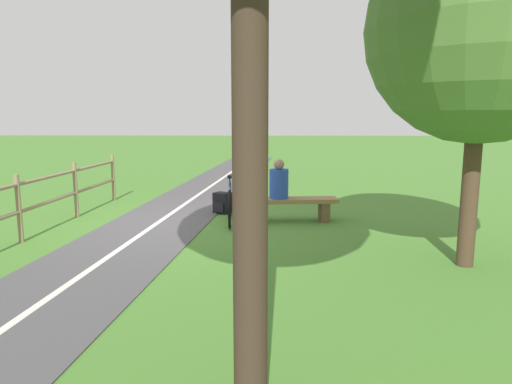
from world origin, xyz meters
TOP-DOWN VIEW (x-y plane):
  - ground_plane at (0.00, 0.00)m, footprint 80.00×80.00m
  - paved_path at (0.83, 4.00)m, footprint 5.40×36.01m
  - path_centre_line at (0.83, 4.00)m, footprint 3.24×31.86m
  - bench at (-2.00, -0.20)m, footprint 1.95×0.58m
  - person_seated at (-1.84, -0.19)m, footprint 0.39×0.39m
  - bicycle at (-0.91, -0.11)m, footprint 0.16×1.69m
  - backpack at (-0.69, -0.91)m, footprint 0.41×0.39m
  - tree_far_left at (-4.29, 2.40)m, footprint 2.91×2.91m

SIDE VIEW (x-z plane):
  - ground_plane at x=0.00m, z-range 0.00..0.00m
  - paved_path at x=0.83m, z-range 0.00..0.02m
  - path_centre_line at x=0.83m, z-range 0.02..0.02m
  - backpack at x=-0.69m, z-range 0.00..0.43m
  - bench at x=-2.00m, z-range 0.09..0.54m
  - bicycle at x=-0.91m, z-range -0.07..0.81m
  - person_seated at x=-1.84m, z-range 0.39..1.14m
  - tree_far_left at x=-4.29m, z-range 0.81..5.36m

